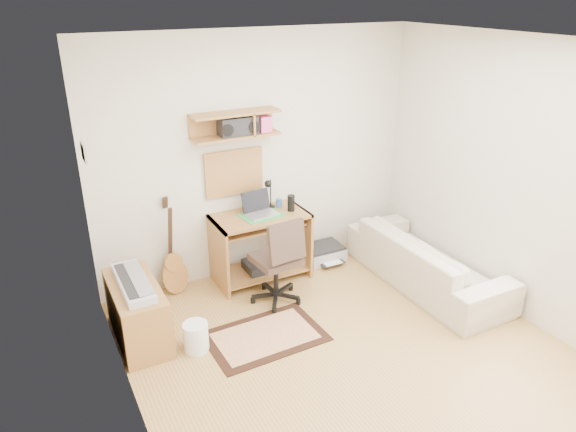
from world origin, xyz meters
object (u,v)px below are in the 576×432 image
cabinet (137,312)px  sofa (428,252)px  task_chair (276,259)px  desk (261,247)px  printer (323,253)px

cabinet → sofa: (2.96, -0.45, 0.10)m
task_chair → sofa: (1.57, -0.45, -0.10)m
desk → printer: bearing=2.8°
task_chair → printer: bearing=25.7°
printer → sofa: 1.23m
desk → task_chair: size_ratio=1.06×
desk → sofa: (1.51, -0.94, 0.00)m
desk → cabinet: desk is taller
printer → sofa: size_ratio=0.24×
desk → sofa: sofa is taller
cabinet → printer: (2.27, 0.53, -0.19)m
cabinet → printer: cabinet is taller
desk → sofa: bearing=-31.9°
task_chair → sofa: bearing=-21.2°
printer → sofa: bearing=-54.2°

